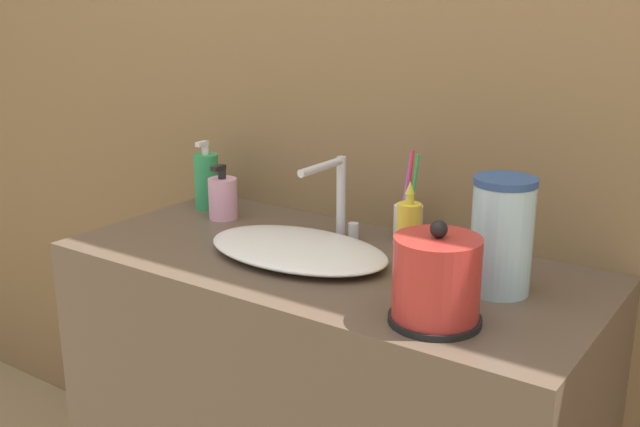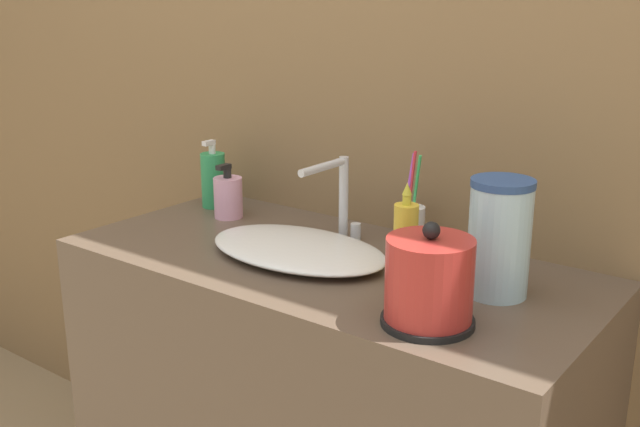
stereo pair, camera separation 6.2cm
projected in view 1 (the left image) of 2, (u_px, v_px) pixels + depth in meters
wall_back at (398, 59)px, 1.72m from camera, size 6.00×0.04×2.60m
sink_basin at (297, 249)px, 1.62m from camera, size 0.43×0.26×0.04m
faucet at (337, 193)px, 1.70m from camera, size 0.06×0.17×0.19m
electric_kettle at (436, 283)px, 1.28m from camera, size 0.16×0.16×0.19m
toothbrush_cup at (408, 223)px, 1.70m from camera, size 0.07×0.07×0.22m
lotion_bottle at (207, 181)px, 1.97m from camera, size 0.06×0.06×0.18m
shampoo_bottle at (223, 198)px, 1.88m from camera, size 0.07×0.07×0.14m
mouthwash_bottle at (408, 242)px, 1.45m from camera, size 0.05×0.05×0.21m
water_pitcher at (502, 235)px, 1.41m from camera, size 0.12×0.12×0.22m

